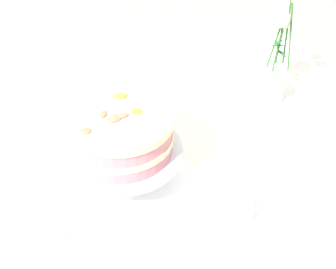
{
  "coord_description": "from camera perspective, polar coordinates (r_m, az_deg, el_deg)",
  "views": [
    {
      "loc": [
        -0.5,
        -0.71,
        1.57
      ],
      "look_at": [
        -0.07,
        0.01,
        0.86
      ],
      "focal_mm": 48.62,
      "sensor_mm": 36.0,
      "label": 1
    }
  ],
  "objects": [
    {
      "name": "linen_napkin",
      "position": [
        1.16,
        -5.39,
        -5.43
      ],
      "size": [
        0.37,
        0.37,
        0.0
      ],
      "primitive_type": "cube",
      "rotation": [
        0.0,
        0.0,
        0.18
      ],
      "color": "white",
      "rests_on": "dining_table"
    },
    {
      "name": "loose_petal_0",
      "position": [
        1.06,
        -12.89,
        -12.63
      ],
      "size": [
        0.04,
        0.04,
        0.01
      ],
      "primitive_type": "ellipsoid",
      "rotation": [
        0.0,
        0.0,
        0.29
      ],
      "color": "pink",
      "rests_on": "dining_table"
    },
    {
      "name": "dining_table",
      "position": [
        1.25,
        3.69,
        -7.13
      ],
      "size": [
        1.4,
        1.0,
        0.74
      ],
      "color": "white",
      "rests_on": "ground"
    },
    {
      "name": "flower_vase",
      "position": [
        1.37,
        13.7,
        9.4
      ],
      "size": [
        0.1,
        0.1,
        0.35
      ],
      "color": "silver",
      "rests_on": "dining_table"
    },
    {
      "name": "teacup",
      "position": [
        1.06,
        8.87,
        -9.94
      ],
      "size": [
        0.13,
        0.13,
        0.06
      ],
      "color": "white",
      "rests_on": "dining_table"
    },
    {
      "name": "layer_cake",
      "position": [
        1.06,
        -5.88,
        0.28
      ],
      "size": [
        0.25,
        0.25,
        0.11
      ],
      "color": "#CC7A84",
      "rests_on": "cake_stand"
    },
    {
      "name": "cake_stand",
      "position": [
        1.11,
        -5.64,
        -2.47
      ],
      "size": [
        0.29,
        0.29,
        0.1
      ],
      "color": "silver",
      "rests_on": "linen_napkin"
    }
  ]
}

